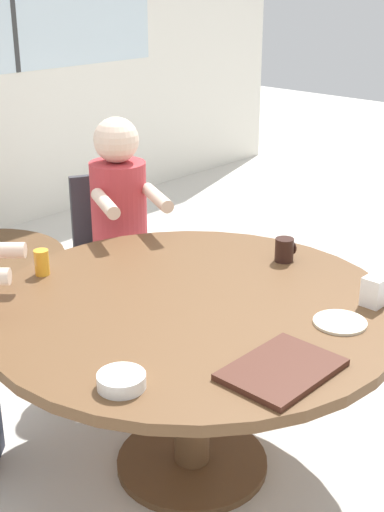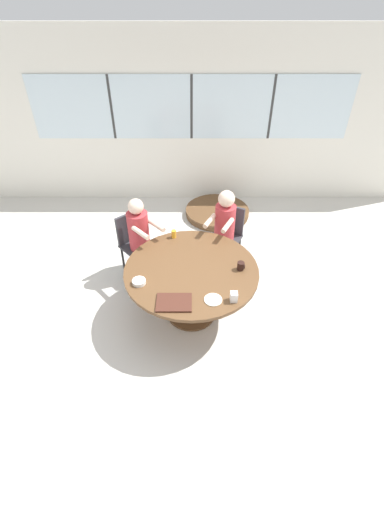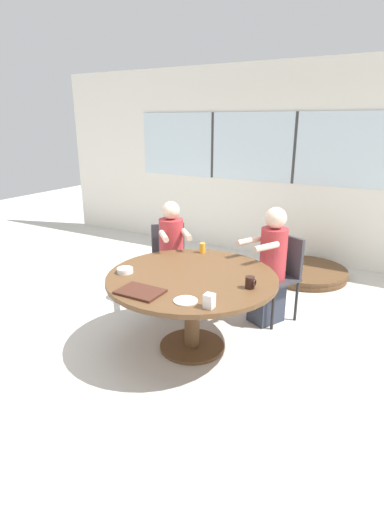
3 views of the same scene
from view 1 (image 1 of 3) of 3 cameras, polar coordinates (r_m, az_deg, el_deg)
ground_plane at (r=2.97m, az=0.00°, el=-16.34°), size 16.00×16.00×0.00m
dining_table at (r=2.64m, az=0.00°, el=-6.17°), size 1.51×1.51×0.72m
chair_for_woman_green_shirt at (r=3.65m, az=-6.26°, el=0.88°), size 0.54×0.54×0.89m
person_woman_green_shirt at (r=3.49m, az=-5.61°, el=0.49°), size 0.46×0.55×1.21m
food_tray_dark at (r=2.17m, az=7.20°, el=-9.00°), size 0.35×0.25×0.02m
coffee_mug at (r=2.95m, az=7.43°, el=0.51°), size 0.08×0.08×0.10m
juice_glass at (r=2.86m, az=-11.93°, el=-0.50°), size 0.06×0.06×0.10m
milk_carton_small at (r=2.62m, az=14.35°, el=-2.77°), size 0.07×0.07×0.11m
bowl_white_shallow at (r=2.09m, az=-5.67°, el=-9.91°), size 0.14×0.14×0.04m
plate_tortillas at (r=2.48m, az=11.75°, el=-5.22°), size 0.18×0.18×0.01m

